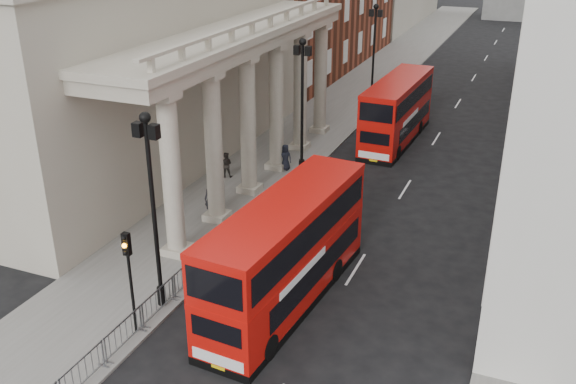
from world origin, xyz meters
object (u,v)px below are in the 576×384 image
Objects in this scene: bus_near at (286,251)px; bus_far at (397,110)px; lamp_post_mid at (302,98)px; pedestrian_a at (211,199)px; pedestrian_c at (285,157)px; lamp_post_south at (153,200)px; traffic_light at (129,265)px; pedestrian_b at (226,165)px; lamp_post_north at (374,49)px.

bus_near reaches higher than bus_far.
lamp_post_mid reaches higher than pedestrian_a.
pedestrian_a is (-2.18, -7.74, -3.84)m from lamp_post_mid.
bus_far is at bearing 56.35° from pedestrian_c.
pedestrian_c is (1.11, 7.67, -0.11)m from pedestrian_a.
lamp_post_south reaches higher than pedestrian_a.
traffic_light is 16.15m from pedestrian_b.
pedestrian_c is (-1.08, -0.07, -3.96)m from lamp_post_mid.
bus_far is (3.86, 26.32, -0.77)m from traffic_light.
traffic_light is at bearing 86.33° from pedestrian_b.
lamp_post_south is at bearing -90.00° from lamp_post_mid.
lamp_post_south reaches higher than bus_far.
pedestrian_b is at bearing -124.23° from bus_far.
lamp_post_south is 4.38× the size of pedestrian_a.
lamp_post_north is at bearing -120.61° from pedestrian_b.
lamp_post_mid is 1.00× the size of lamp_post_north.
lamp_post_north reaches higher than pedestrian_a.
pedestrian_b is (-1.81, 5.19, -0.16)m from pedestrian_a.
bus_near is (4.64, -13.63, -2.49)m from lamp_post_mid.
lamp_post_mid reaches higher than bus_far.
pedestrian_a is at bearing 104.80° from lamp_post_south.
pedestrian_c is (-5.04, -8.37, -1.39)m from bus_far.
lamp_post_south is 4.98× the size of pedestrian_c.
bus_near is at bearing 109.44° from pedestrian_b.
traffic_light is (0.10, -2.02, -1.80)m from lamp_post_south.
pedestrian_a reaches higher than pedestrian_c.
bus_near reaches higher than traffic_light.
lamp_post_north is (0.00, 16.00, 0.00)m from lamp_post_mid.
traffic_light is 0.40× the size of bus_near.
lamp_post_mid is 6.20m from pedestrian_b.
pedestrian_b is (-3.99, -2.55, -4.00)m from lamp_post_mid.
bus_far is 6.60× the size of pedestrian_b.
lamp_post_mid is 16.00m from lamp_post_north.
lamp_post_mid reaches higher than pedestrian_c.
pedestrian_b is (-8.63, 11.08, -1.51)m from bus_near.
lamp_post_south and lamp_post_mid have the same top height.
bus_near is at bearing -71.18° from lamp_post_mid.
bus_far is 9.86m from pedestrian_c.
pedestrian_a is 1.14× the size of pedestrian_c.
bus_far is at bearing 96.27° from bus_near.
bus_near is at bearing -69.72° from pedestrian_c.
pedestrian_c is (-1.18, 17.95, -2.15)m from traffic_light.
lamp_post_north is 4.38× the size of pedestrian_a.
pedestrian_c is (2.91, 2.48, 0.04)m from pedestrian_b.
lamp_post_mid is at bearing -113.51° from bus_far.
lamp_post_north is 16.58m from pedestrian_c.
lamp_post_north is at bearing 119.23° from bus_far.
traffic_light is at bearing -89.68° from lamp_post_mid.
lamp_post_south is at bearing 88.04° from pedestrian_b.
lamp_post_mid is at bearing 90.32° from traffic_light.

